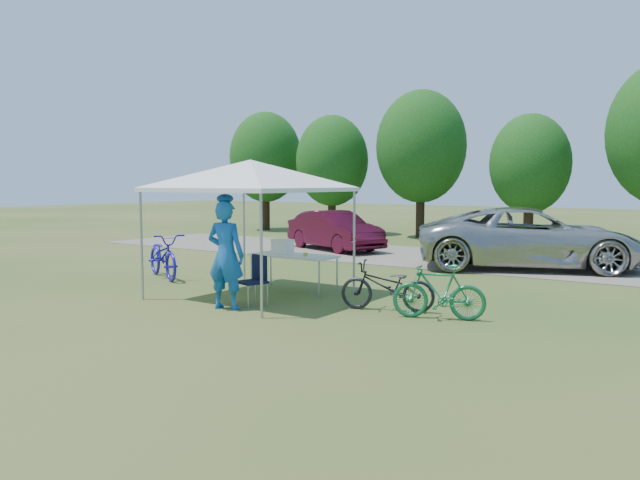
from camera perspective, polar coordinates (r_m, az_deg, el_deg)
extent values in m
plane|color=#2D5119|center=(12.69, -6.26, -5.10)|extent=(100.00, 100.00, 0.00)
cube|color=gray|center=(19.41, 9.24, -1.52)|extent=(24.00, 5.00, 0.02)
cylinder|color=#A5A5AA|center=(12.56, -16.00, -0.54)|extent=(0.05, 0.05, 2.10)
cylinder|color=#A5A5AA|center=(10.44, -5.39, -1.49)|extent=(0.05, 0.05, 2.10)
cylinder|color=#A5A5AA|center=(14.65, -6.96, 0.42)|extent=(0.05, 0.05, 2.10)
cylinder|color=#A5A5AA|center=(12.88, 3.14, -0.21)|extent=(0.05, 0.05, 2.10)
cube|color=white|center=(12.48, -6.36, 4.61)|extent=(3.15, 3.15, 0.08)
pyramid|color=white|center=(12.49, -6.38, 7.31)|extent=(4.53, 4.53, 0.55)
cylinder|color=#382314|center=(30.31, -4.95, 2.71)|extent=(0.36, 0.36, 1.89)
ellipsoid|color=#144711|center=(30.31, -4.99, 7.56)|extent=(3.46, 3.46, 4.32)
cylinder|color=#382314|center=(27.71, 1.09, 2.35)|extent=(0.36, 0.36, 1.75)
ellipsoid|color=#144711|center=(27.70, 1.10, 7.26)|extent=(3.20, 3.20, 4.00)
cylinder|color=#382314|center=(26.29, 9.15, 2.43)|extent=(0.36, 0.36, 2.03)
ellipsoid|color=#144711|center=(26.30, 9.23, 8.44)|extent=(3.71, 3.71, 4.64)
cylinder|color=#382314|center=(24.54, 18.50, 1.54)|extent=(0.36, 0.36, 1.61)
ellipsoid|color=#144711|center=(24.51, 18.65, 6.65)|extent=(2.94, 2.94, 3.68)
cube|color=white|center=(13.14, -2.44, -1.44)|extent=(1.86, 0.78, 0.04)
cylinder|color=#A5A5AA|center=(13.47, -6.28, -2.94)|extent=(0.04, 0.04, 0.72)
cylinder|color=#A5A5AA|center=(12.42, -0.08, -3.60)|extent=(0.04, 0.04, 0.72)
cylinder|color=#A5A5AA|center=(13.98, -4.52, -2.63)|extent=(0.04, 0.04, 0.72)
cylinder|color=#A5A5AA|center=(12.96, 1.57, -3.23)|extent=(0.04, 0.04, 0.72)
cube|color=black|center=(11.64, -6.26, -3.84)|extent=(0.59, 0.59, 0.04)
cube|color=black|center=(11.78, -5.55, -2.50)|extent=(0.46, 0.18, 0.47)
cylinder|color=#A5A5AA|center=(11.66, -7.70, -4.99)|extent=(0.02, 0.02, 0.42)
cylinder|color=#A5A5AA|center=(11.39, -6.13, -5.22)|extent=(0.02, 0.02, 0.42)
cylinder|color=#A5A5AA|center=(11.97, -6.36, -4.71)|extent=(0.02, 0.02, 0.42)
cylinder|color=#A5A5AA|center=(11.71, -4.80, -4.92)|extent=(0.02, 0.02, 0.42)
cube|color=white|center=(13.29, -3.45, -0.68)|extent=(0.41, 0.27, 0.27)
cube|color=white|center=(13.28, -3.46, -0.01)|extent=(0.43, 0.29, 0.04)
cylinder|color=#B6C92F|center=(12.89, -1.35, -1.31)|extent=(0.09, 0.09, 0.07)
imported|color=#155CB2|center=(11.31, -8.61, -1.37)|extent=(0.79, 0.60, 1.96)
imported|color=#1D14B6|center=(15.37, -14.14, -1.39)|extent=(2.16, 1.54, 1.08)
imported|color=#176A3D|center=(10.59, 10.81, -4.67)|extent=(1.60, 0.90, 0.93)
imported|color=black|center=(11.14, 6.16, -4.23)|extent=(1.79, 1.06, 0.89)
imported|color=#B5B5B0|center=(17.34, 18.67, 0.18)|extent=(6.38, 4.71, 1.61)
imported|color=#480C1F|center=(21.04, 1.35, 0.89)|extent=(4.21, 2.80, 1.31)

